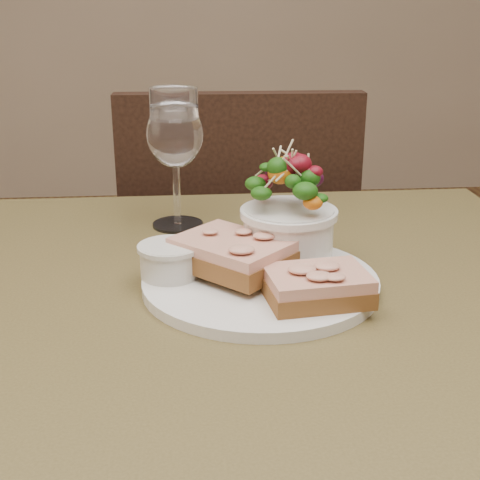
{
  "coord_description": "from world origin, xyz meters",
  "views": [
    {
      "loc": [
        -0.06,
        -0.63,
        1.05
      ],
      "look_at": [
        -0.01,
        0.02,
        0.81
      ],
      "focal_mm": 50.0,
      "sensor_mm": 36.0,
      "label": 1
    }
  ],
  "objects": [
    {
      "name": "dinner_plate",
      "position": [
        0.01,
        0.03,
        0.76
      ],
      "size": [
        0.26,
        0.26,
        0.01
      ],
      "primitive_type": "cylinder",
      "color": "white",
      "rests_on": "cafe_table"
    },
    {
      "name": "sandwich_front",
      "position": [
        0.06,
        -0.03,
        0.78
      ],
      "size": [
        0.11,
        0.09,
        0.03
      ],
      "rotation": [
        0.0,
        0.0,
        0.13
      ],
      "color": "#553516",
      "rests_on": "dinner_plate"
    },
    {
      "name": "sandwich_back",
      "position": [
        -0.02,
        0.04,
        0.79
      ],
      "size": [
        0.15,
        0.15,
        0.03
      ],
      "rotation": [
        0.0,
        0.0,
        -0.78
      ],
      "color": "#553516",
      "rests_on": "dinner_plate"
    },
    {
      "name": "cafe_table",
      "position": [
        0.0,
        0.0,
        0.65
      ],
      "size": [
        0.8,
        0.8,
        0.75
      ],
      "color": "#463B1E",
      "rests_on": "ground"
    },
    {
      "name": "wine_glass",
      "position": [
        -0.08,
        0.25,
        0.87
      ],
      "size": [
        0.08,
        0.08,
        0.18
      ],
      "color": "white",
      "rests_on": "cafe_table"
    },
    {
      "name": "chair_far",
      "position": [
        0.03,
        0.66,
        0.29
      ],
      "size": [
        0.43,
        0.43,
        0.9
      ],
      "rotation": [
        0.0,
        0.0,
        3.12
      ],
      "color": "black",
      "rests_on": "ground"
    },
    {
      "name": "salad_bowl",
      "position": [
        0.05,
        0.08,
        0.82
      ],
      "size": [
        0.1,
        0.1,
        0.13
      ],
      "color": "white",
      "rests_on": "dinner_plate"
    },
    {
      "name": "ramekin",
      "position": [
        -0.08,
        0.05,
        0.78
      ],
      "size": [
        0.06,
        0.06,
        0.04
      ],
      "color": "beige",
      "rests_on": "dinner_plate"
    },
    {
      "name": "garnish",
      "position": [
        -0.05,
        0.1,
        0.77
      ],
      "size": [
        0.05,
        0.04,
        0.02
      ],
      "color": "#14380A",
      "rests_on": "dinner_plate"
    }
  ]
}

